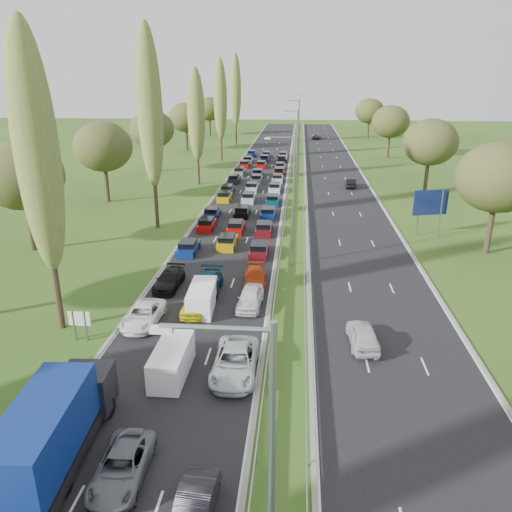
% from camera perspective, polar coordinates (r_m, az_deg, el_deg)
% --- Properties ---
extents(ground, '(260.00, 260.00, 0.00)m').
position_cam_1_polar(ground, '(83.04, 4.60, 8.12)').
color(ground, '#274C17').
rests_on(ground, ground).
extents(near_carriageway, '(10.50, 215.00, 0.04)m').
position_cam_1_polar(near_carriageway, '(85.79, 0.05, 8.56)').
color(near_carriageway, black).
rests_on(near_carriageway, ground).
extents(far_carriageway, '(10.50, 215.00, 0.04)m').
position_cam_1_polar(far_carriageway, '(85.72, 9.18, 8.30)').
color(far_carriageway, black).
rests_on(far_carriageway, ground).
extents(central_reservation, '(2.36, 215.00, 0.32)m').
position_cam_1_polar(central_reservation, '(85.38, 4.63, 8.82)').
color(central_reservation, gray).
rests_on(central_reservation, ground).
extents(lamp_columns, '(0.18, 140.18, 12.00)m').
position_cam_1_polar(lamp_columns, '(80.05, 4.70, 12.04)').
color(lamp_columns, gray).
rests_on(lamp_columns, ground).
extents(poplar_row, '(2.80, 127.80, 22.44)m').
position_cam_1_polar(poplar_row, '(71.54, -8.68, 16.10)').
color(poplar_row, '#2D2116').
rests_on(poplar_row, ground).
extents(woodland_left, '(8.00, 166.00, 11.10)m').
position_cam_1_polar(woodland_left, '(69.98, -18.10, 11.41)').
color(woodland_left, '#2D2116').
rests_on(woodland_left, ground).
extents(woodland_right, '(8.00, 153.00, 11.10)m').
position_cam_1_polar(woodland_right, '(71.19, 20.86, 11.23)').
color(woodland_right, '#2D2116').
rests_on(woodland_right, ground).
extents(traffic_queue_fill, '(9.06, 68.70, 0.80)m').
position_cam_1_polar(traffic_queue_fill, '(80.80, -0.23, 8.17)').
color(traffic_queue_fill, navy).
rests_on(traffic_queue_fill, ground).
extents(near_car_2, '(2.37, 4.95, 1.36)m').
position_cam_1_polar(near_car_2, '(36.87, -12.73, -6.59)').
color(near_car_2, white).
rests_on(near_car_2, near_carriageway).
extents(near_car_3, '(2.09, 4.76, 1.36)m').
position_cam_1_polar(near_car_3, '(42.62, -9.89, -2.67)').
color(near_car_3, black).
rests_on(near_car_3, near_carriageway).
extents(near_car_6, '(2.28, 4.73, 1.30)m').
position_cam_1_polar(near_car_6, '(24.51, -15.07, -22.21)').
color(near_car_6, slate).
rests_on(near_car_6, near_carriageway).
extents(near_car_7, '(2.37, 5.43, 1.55)m').
position_cam_1_polar(near_car_7, '(40.97, -5.74, -3.27)').
color(near_car_7, '#05314B').
rests_on(near_car_7, near_carriageway).
extents(near_car_8, '(1.93, 4.54, 1.53)m').
position_cam_1_polar(near_car_8, '(38.02, -6.82, -5.24)').
color(near_car_8, '#CED20E').
rests_on(near_car_8, near_carriageway).
extents(near_car_9, '(1.60, 4.16, 1.35)m').
position_cam_1_polar(near_car_9, '(22.29, -7.09, -26.68)').
color(near_car_9, black).
rests_on(near_car_9, near_carriageway).
extents(near_car_10, '(2.67, 5.69, 1.57)m').
position_cam_1_polar(near_car_10, '(30.37, -2.40, -11.99)').
color(near_car_10, silver).
rests_on(near_car_10, near_carriageway).
extents(near_car_11, '(2.13, 4.60, 1.30)m').
position_cam_1_polar(near_car_11, '(42.67, -0.09, -2.38)').
color(near_car_11, '#AD2E0A').
rests_on(near_car_11, near_carriageway).
extents(near_car_12, '(2.02, 4.51, 1.50)m').
position_cam_1_polar(near_car_12, '(38.47, -0.67, -4.79)').
color(near_car_12, silver).
rests_on(near_car_12, near_carriageway).
extents(far_car_0, '(2.02, 4.52, 1.51)m').
position_cam_1_polar(far_car_0, '(33.96, 12.14, -8.83)').
color(far_car_0, silver).
rests_on(far_car_0, far_carriageway).
extents(far_car_1, '(1.70, 4.33, 1.40)m').
position_cam_1_polar(far_car_1, '(82.03, 10.77, 8.21)').
color(far_car_1, black).
rests_on(far_car_1, far_carriageway).
extents(far_car_2, '(2.55, 5.42, 1.50)m').
position_cam_1_polar(far_car_2, '(147.10, 6.87, 13.47)').
color(far_car_2, slate).
rests_on(far_car_2, far_carriageway).
extents(blue_lorry, '(2.50, 8.99, 3.80)m').
position_cam_1_polar(blue_lorry, '(25.35, -21.95, -17.69)').
color(blue_lorry, black).
rests_on(blue_lorry, near_carriageway).
extents(white_van_front, '(1.84, 4.69, 1.88)m').
position_cam_1_polar(white_van_front, '(30.70, -9.50, -11.53)').
color(white_van_front, white).
rests_on(white_van_front, near_carriageway).
extents(white_van_rear, '(1.82, 4.65, 1.87)m').
position_cam_1_polar(white_van_rear, '(38.41, -6.12, -4.65)').
color(white_van_rear, white).
rests_on(white_van_rear, near_carriageway).
extents(info_sign, '(1.50, 0.16, 2.10)m').
position_cam_1_polar(info_sign, '(35.62, -19.51, -7.08)').
color(info_sign, gray).
rests_on(info_sign, ground).
extents(direction_sign, '(3.90, 1.07, 5.20)m').
position_cam_1_polar(direction_sign, '(58.14, 19.31, 5.57)').
color(direction_sign, gray).
rests_on(direction_sign, ground).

